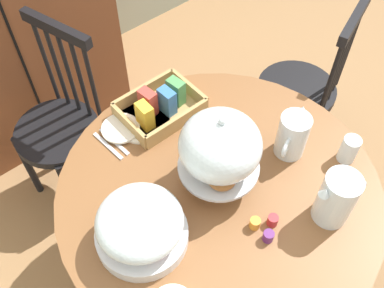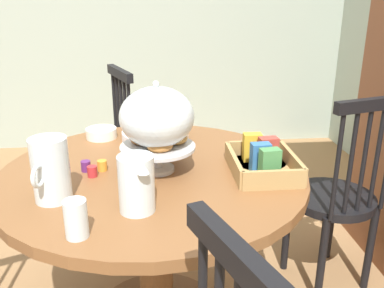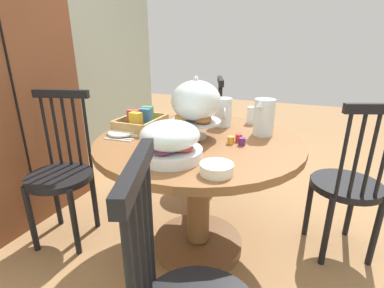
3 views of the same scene
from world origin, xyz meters
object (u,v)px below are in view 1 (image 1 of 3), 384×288
pastry_stand_with_dome (220,148)px  fruit_platter_covered (140,226)px  windsor_chair_by_cabinet (301,91)px  orange_juice_pitcher (292,137)px  dining_table (217,217)px  milk_pitcher (336,200)px  cereal_basket (160,106)px  windsor_chair_facing_door (61,128)px  drinking_glass (349,149)px  china_plate_large (142,121)px  china_plate_small (121,128)px

pastry_stand_with_dome → fruit_platter_covered: (-0.33, -0.01, -0.11)m
windsor_chair_by_cabinet → orange_juice_pitcher: (-0.53, -0.32, 0.37)m
orange_juice_pitcher → dining_table: bearing=171.0°
milk_pitcher → cereal_basket: milk_pitcher is taller
milk_pitcher → windsor_chair_facing_door: bearing=110.3°
milk_pitcher → windsor_chair_by_cabinet: bearing=43.6°
milk_pitcher → drinking_glass: (0.23, 0.11, -0.04)m
pastry_stand_with_dome → china_plate_large: bearing=95.8°
windsor_chair_by_cabinet → fruit_platter_covered: size_ratio=3.25×
dining_table → milk_pitcher: size_ratio=5.50×
dining_table → milk_pitcher: (0.21, -0.32, 0.32)m
windsor_chair_by_cabinet → china_plate_large: size_ratio=4.43×
windsor_chair_facing_door → china_plate_large: size_ratio=4.43×
dining_table → china_plate_large: bearing=94.3°
cereal_basket → china_plate_small: 0.18m
orange_juice_pitcher → china_plate_small: bearing=131.3°
pastry_stand_with_dome → milk_pitcher: (0.20, -0.34, -0.10)m
dining_table → china_plate_small: bearing=105.4°
cereal_basket → orange_juice_pitcher: bearing=-61.1°
windsor_chair_by_cabinet → china_plate_small: size_ratio=6.50×
pastry_stand_with_dome → drinking_glass: size_ratio=3.13×
milk_pitcher → drinking_glass: milk_pitcher is taller
pastry_stand_with_dome → milk_pitcher: 0.41m
windsor_chair_facing_door → drinking_glass: size_ratio=8.86×
dining_table → cereal_basket: (0.05, 0.41, 0.26)m
orange_juice_pitcher → pastry_stand_with_dome: bearing=166.6°
fruit_platter_covered → orange_juice_pitcher: same height
china_plate_large → fruit_platter_covered: bearing=-126.1°
fruit_platter_covered → orange_juice_pitcher: (0.63, -0.06, -0.00)m
windsor_chair_by_cabinet → pastry_stand_with_dome: bearing=-162.9°
cereal_basket → china_plate_small: size_ratio=2.11×
china_plate_small → drinking_glass: bearing=-49.1°
cereal_basket → drinking_glass: size_ratio=2.87×
windsor_chair_by_cabinet → china_plate_small: bearing=170.5°
pastry_stand_with_dome → milk_pitcher: pastry_stand_with_dome is taller
china_plate_small → drinking_glass: 0.85m
windsor_chair_by_cabinet → milk_pitcher: windsor_chair_by_cabinet is taller
orange_juice_pitcher → milk_pitcher: milk_pitcher is taller
windsor_chair_by_cabinet → fruit_platter_covered: windsor_chair_by_cabinet is taller
china_plate_large → drinking_glass: drinking_glass is taller
orange_juice_pitcher → cereal_basket: size_ratio=0.59×
windsor_chair_by_cabinet → china_plate_small: windsor_chair_by_cabinet is taller
fruit_platter_covered → drinking_glass: fruit_platter_covered is taller
china_plate_large → windsor_chair_facing_door: bearing=114.0°
fruit_platter_covered → drinking_glass: 0.80m
orange_juice_pitcher → drinking_glass: bearing=-50.2°
dining_table → orange_juice_pitcher: bearing=-9.0°
milk_pitcher → china_plate_small: bearing=113.5°
dining_table → cereal_basket: 0.49m
windsor_chair_by_cabinet → orange_juice_pitcher: windsor_chair_by_cabinet is taller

